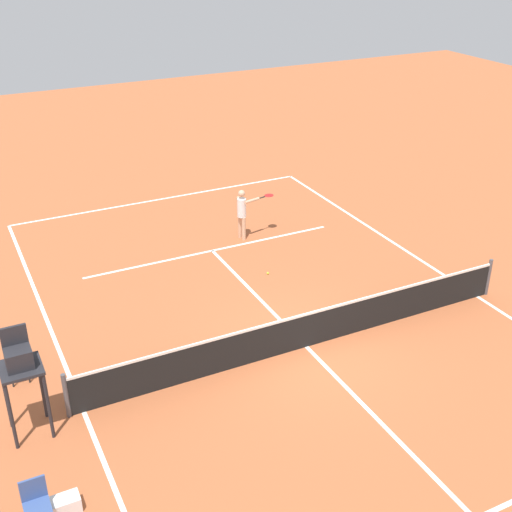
{
  "coord_description": "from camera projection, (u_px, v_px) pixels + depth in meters",
  "views": [
    {
      "loc": [
        7.1,
        11.59,
        9.35
      ],
      "look_at": [
        -0.36,
        -3.49,
        0.8
      ],
      "focal_mm": 47.16,
      "sensor_mm": 36.0,
      "label": 1
    }
  ],
  "objects": [
    {
      "name": "ground_plane",
      "position": [
        306.0,
        347.0,
        16.3
      ],
      "size": [
        60.0,
        60.0,
        0.0
      ],
      "primitive_type": "plane",
      "color": "#AD5933"
    },
    {
      "name": "court_lines",
      "position": [
        306.0,
        346.0,
        16.3
      ],
      "size": [
        10.94,
        21.3,
        0.01
      ],
      "color": "white",
      "rests_on": "ground"
    },
    {
      "name": "tennis_net",
      "position": [
        307.0,
        329.0,
        16.08
      ],
      "size": [
        11.54,
        0.1,
        1.07
      ],
      "color": "#4C4C51",
      "rests_on": "ground"
    },
    {
      "name": "player_serving",
      "position": [
        243.0,
        210.0,
        21.32
      ],
      "size": [
        1.31,
        0.45,
        1.68
      ],
      "rotation": [
        0.0,
        0.0,
        1.78
      ],
      "color": "#D8A884",
      "rests_on": "ground"
    },
    {
      "name": "tennis_ball",
      "position": [
        268.0,
        273.0,
        19.57
      ],
      "size": [
        0.07,
        0.07,
        0.07
      ],
      "primitive_type": "sphere",
      "color": "#CCE033",
      "rests_on": "ground"
    },
    {
      "name": "umpire_chair",
      "position": [
        20.0,
        366.0,
        12.91
      ],
      "size": [
        0.8,
        0.8,
        2.41
      ],
      "color": "#232328",
      "rests_on": "ground"
    },
    {
      "name": "courtside_chair_near",
      "position": [
        36.0,
        503.0,
        11.28
      ],
      "size": [
        0.44,
        0.46,
        0.95
      ],
      "color": "#262626",
      "rests_on": "ground"
    },
    {
      "name": "courtside_chair_mid",
      "position": [
        16.0,
        359.0,
        14.94
      ],
      "size": [
        0.44,
        0.46,
        0.95
      ],
      "color": "#262626",
      "rests_on": "ground"
    },
    {
      "name": "equipment_bag",
      "position": [
        58.0,
        507.0,
        11.7
      ],
      "size": [
        0.76,
        0.32,
        0.3
      ],
      "primitive_type": "cube",
      "color": "white",
      "rests_on": "ground"
    }
  ]
}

